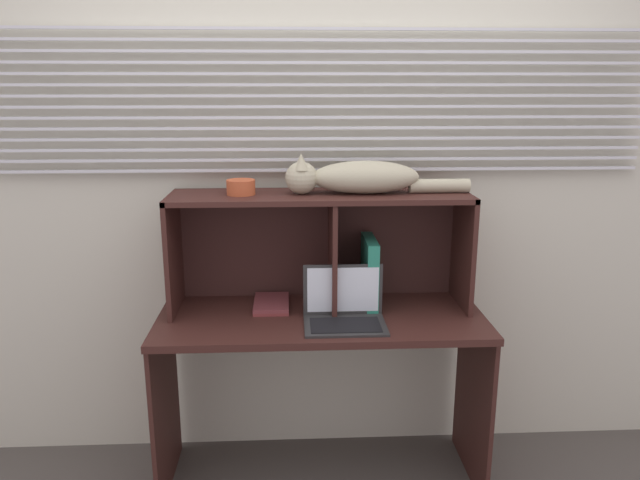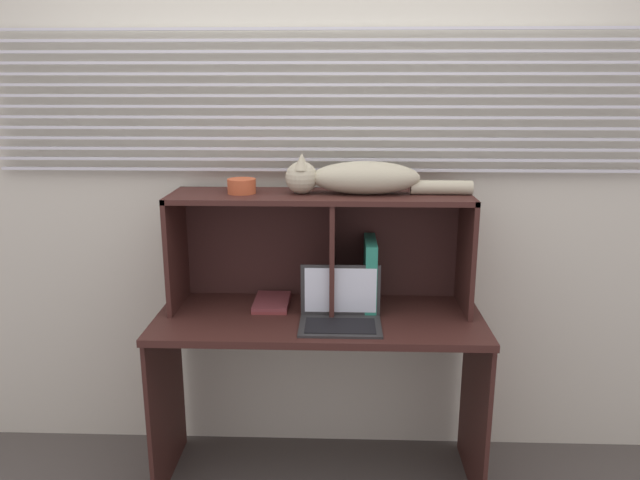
{
  "view_description": "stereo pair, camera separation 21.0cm",
  "coord_description": "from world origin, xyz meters",
  "px_view_note": "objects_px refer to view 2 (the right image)",
  "views": [
    {
      "loc": [
        -0.12,
        -2.13,
        1.71
      ],
      "look_at": [
        0.0,
        0.34,
        1.07
      ],
      "focal_mm": 33.97,
      "sensor_mm": 36.0,
      "label": 1
    },
    {
      "loc": [
        0.09,
        -2.13,
        1.71
      ],
      "look_at": [
        0.0,
        0.34,
        1.07
      ],
      "focal_mm": 33.97,
      "sensor_mm": 36.0,
      "label": 2
    }
  ],
  "objects_px": {
    "cat": "(357,178)",
    "laptop": "(340,312)",
    "small_basket": "(242,186)",
    "binder_upright": "(370,274)",
    "book_stack": "(272,302)"
  },
  "relations": [
    {
      "from": "laptop",
      "to": "small_basket",
      "type": "relative_size",
      "value": 2.77
    },
    {
      "from": "binder_upright",
      "to": "book_stack",
      "type": "height_order",
      "value": "binder_upright"
    },
    {
      "from": "cat",
      "to": "laptop",
      "type": "xyz_separation_m",
      "value": [
        -0.06,
        -0.19,
        -0.52
      ]
    },
    {
      "from": "laptop",
      "to": "small_basket",
      "type": "height_order",
      "value": "small_basket"
    },
    {
      "from": "book_stack",
      "to": "small_basket",
      "type": "distance_m",
      "value": 0.53
    },
    {
      "from": "book_stack",
      "to": "binder_upright",
      "type": "bearing_deg",
      "value": -0.63
    },
    {
      "from": "binder_upright",
      "to": "small_basket",
      "type": "height_order",
      "value": "small_basket"
    },
    {
      "from": "cat",
      "to": "laptop",
      "type": "bearing_deg",
      "value": -108.65
    },
    {
      "from": "small_basket",
      "to": "book_stack",
      "type": "bearing_deg",
      "value": 2.32
    },
    {
      "from": "cat",
      "to": "small_basket",
      "type": "height_order",
      "value": "cat"
    },
    {
      "from": "book_stack",
      "to": "laptop",
      "type": "bearing_deg",
      "value": -33.19
    },
    {
      "from": "binder_upright",
      "to": "cat",
      "type": "bearing_deg",
      "value": 180.0
    },
    {
      "from": "binder_upright",
      "to": "small_basket",
      "type": "bearing_deg",
      "value": 180.0
    },
    {
      "from": "laptop",
      "to": "small_basket",
      "type": "distance_m",
      "value": 0.66
    },
    {
      "from": "binder_upright",
      "to": "book_stack",
      "type": "bearing_deg",
      "value": 179.37
    }
  ]
}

